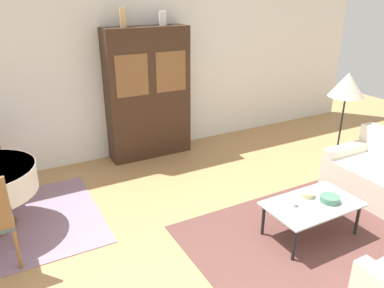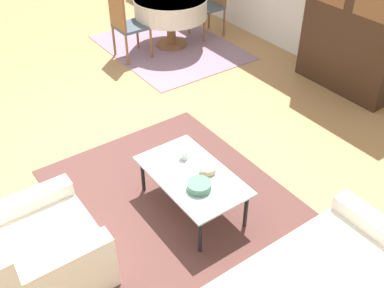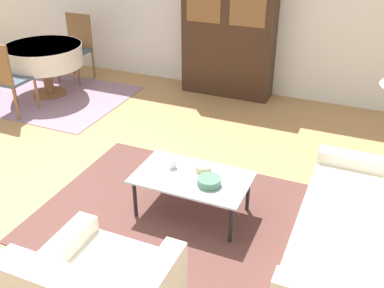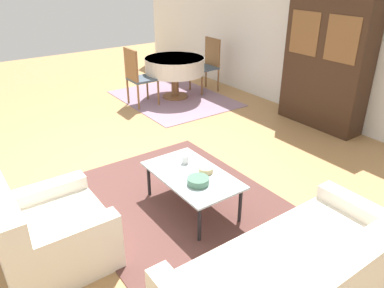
% 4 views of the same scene
% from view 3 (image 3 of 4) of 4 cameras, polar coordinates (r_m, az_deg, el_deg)
% --- Properties ---
extents(ground_plane, '(14.00, 14.00, 0.00)m').
position_cam_3_polar(ground_plane, '(4.55, -16.04, -7.83)').
color(ground_plane, tan).
extents(area_rug, '(2.53, 1.96, 0.01)m').
position_cam_3_polar(area_rug, '(4.30, -1.82, -8.89)').
color(area_rug, brown).
rests_on(area_rug, ground_plane).
extents(dining_rug, '(2.25, 1.75, 0.01)m').
position_cam_3_polar(dining_rug, '(7.12, -17.55, 5.79)').
color(dining_rug, gray).
rests_on(dining_rug, ground_plane).
extents(couch, '(0.93, 1.92, 0.79)m').
position_cam_3_polar(couch, '(3.83, 21.01, -11.41)').
color(couch, silver).
rests_on(couch, ground_plane).
extents(coffee_table, '(1.05, 0.62, 0.40)m').
position_cam_3_polar(coffee_table, '(4.10, 0.00, -4.59)').
color(coffee_table, black).
rests_on(coffee_table, area_rug).
extents(display_cabinet, '(1.33, 0.39, 2.07)m').
position_cam_3_polar(display_cabinet, '(6.63, 4.73, 14.86)').
color(display_cabinet, '#382316').
rests_on(display_cabinet, ground_plane).
extents(dining_table, '(1.11, 1.11, 0.76)m').
position_cam_3_polar(dining_table, '(6.99, -18.28, 10.59)').
color(dining_table, brown).
rests_on(dining_table, dining_rug).
extents(dining_chair_near, '(0.44, 0.44, 1.02)m').
position_cam_3_polar(dining_chair_near, '(6.47, -22.63, 8.09)').
color(dining_chair_near, brown).
rests_on(dining_chair_near, dining_rug).
extents(dining_chair_far, '(0.44, 0.44, 1.02)m').
position_cam_3_polar(dining_chair_far, '(7.58, -14.45, 12.22)').
color(dining_chair_far, brown).
rests_on(dining_chair_far, dining_rug).
extents(cup, '(0.08, 0.08, 0.09)m').
position_cam_3_polar(cup, '(4.19, -2.51, -2.45)').
color(cup, white).
rests_on(cup, coffee_table).
extents(bowl, '(0.21, 0.21, 0.07)m').
position_cam_3_polar(bowl, '(3.95, 2.17, -4.78)').
color(bowl, '#4C7A60').
rests_on(bowl, coffee_table).
extents(bowl_small, '(0.15, 0.15, 0.05)m').
position_cam_3_polar(bowl_small, '(4.15, 1.41, -3.06)').
color(bowl_small, tan).
rests_on(bowl_small, coffee_table).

